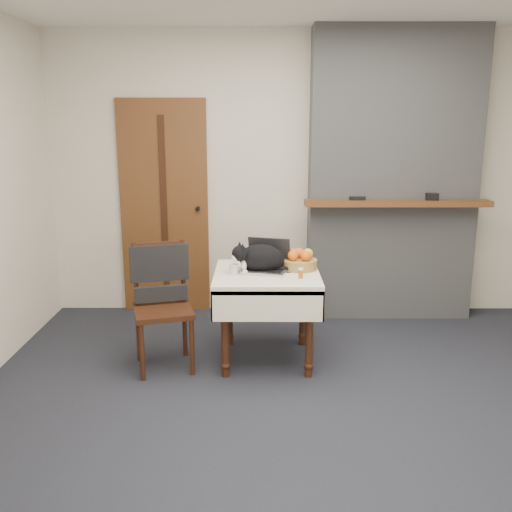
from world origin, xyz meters
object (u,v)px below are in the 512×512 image
(cat, at_px, (262,258))
(door, at_px, (164,208))
(cream_jar, at_px, (234,269))
(side_table, at_px, (267,287))
(fruit_basket, at_px, (300,261))
(laptop, at_px, (267,263))
(chair, at_px, (161,287))
(pill_bottle, at_px, (301,273))

(cat, bearing_deg, door, 107.19)
(cat, height_order, cream_jar, cat)
(side_table, bearing_deg, fruit_basket, 21.16)
(laptop, xyz_separation_m, cream_jar, (-0.24, -0.10, -0.02))
(laptop, height_order, cream_jar, laptop)
(door, xyz_separation_m, cream_jar, (0.71, -1.26, -0.26))
(side_table, relative_size, chair, 0.83)
(pill_bottle, height_order, fruit_basket, fruit_basket)
(door, bearing_deg, cat, -52.40)
(pill_bottle, relative_size, fruit_basket, 0.28)
(laptop, bearing_deg, pill_bottle, -26.19)
(cat, distance_m, chair, 0.78)
(side_table, bearing_deg, cat, 153.18)
(door, bearing_deg, side_table, -51.71)
(cat, height_order, fruit_basket, cat)
(laptop, xyz_separation_m, chair, (-0.79, -0.10, -0.16))
(side_table, height_order, laptop, laptop)
(chair, bearing_deg, cat, -9.66)
(door, bearing_deg, chair, -82.64)
(chair, bearing_deg, side_table, -11.32)
(cream_jar, bearing_deg, cat, 20.22)
(cat, relative_size, cream_jar, 6.81)
(pill_bottle, distance_m, fruit_basket, 0.26)
(cat, xyz_separation_m, cream_jar, (-0.21, -0.08, -0.07))
(fruit_basket, bearing_deg, side_table, -158.84)
(laptop, bearing_deg, cat, -129.50)
(cream_jar, relative_size, fruit_basket, 0.28)
(door, height_order, fruit_basket, door)
(cream_jar, height_order, chair, chair)
(laptop, distance_m, chair, 0.81)
(cat, relative_size, pill_bottle, 6.68)
(cream_jar, bearing_deg, chair, -179.96)
(cat, height_order, chair, cat)
(pill_bottle, xyz_separation_m, fruit_basket, (0.01, 0.26, 0.02))
(side_table, xyz_separation_m, chair, (-0.79, -0.06, 0.01))
(cream_jar, distance_m, pill_bottle, 0.50)
(pill_bottle, height_order, chair, chair)
(cream_jar, bearing_deg, pill_bottle, -12.55)
(pill_bottle, xyz_separation_m, chair, (-1.03, 0.11, -0.14))
(cream_jar, bearing_deg, fruit_basket, 17.26)
(cat, bearing_deg, pill_bottle, -53.85)
(side_table, xyz_separation_m, cat, (-0.04, 0.02, 0.22))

